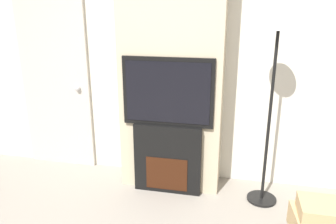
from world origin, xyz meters
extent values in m
cube|color=silver|center=(0.00, 2.03, 1.35)|extent=(6.00, 0.06, 2.70)
cube|color=#BCAD8E|center=(0.00, 1.80, 1.35)|extent=(1.06, 0.40, 2.70)
cube|color=black|center=(0.00, 1.60, 0.38)|extent=(0.71, 0.14, 0.75)
cube|color=#33160A|center=(0.00, 1.53, 0.23)|extent=(0.44, 0.01, 0.36)
cube|color=black|center=(0.00, 1.60, 1.10)|extent=(0.92, 0.06, 0.70)
cube|color=black|center=(0.00, 1.57, 1.10)|extent=(0.85, 0.01, 0.61)
cylinder|color=black|center=(0.99, 1.61, 0.01)|extent=(0.30, 0.30, 0.03)
cylinder|color=black|center=(0.99, 1.61, 0.87)|extent=(0.03, 0.03, 1.69)
cone|color=silver|center=(0.99, 1.61, 1.76)|extent=(0.26, 0.26, 0.10)
cube|color=tan|center=(1.37, 0.79, 0.47)|extent=(0.39, 0.31, 0.12)
cube|color=#BCB7AD|center=(-1.46, 1.98, 1.04)|extent=(0.86, 0.04, 2.08)
sphere|color=silver|center=(-1.16, 1.94, 1.00)|extent=(0.06, 0.06, 0.06)
camera|label=1|loc=(0.67, -1.48, 1.90)|focal=35.00mm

